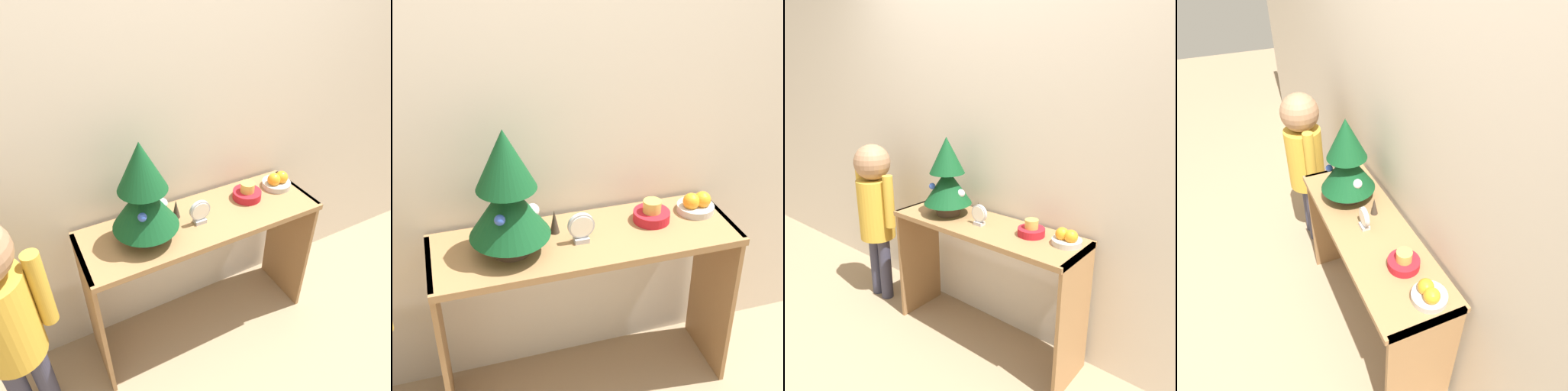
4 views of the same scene
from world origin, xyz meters
The scene contains 7 objects.
back_wall centered at (0.00, 0.44, 1.25)m, with size 7.00×0.05×2.50m, color beige.
console_table centered at (0.00, 0.20, 0.60)m, with size 1.21×0.39×0.79m.
mini_tree centered at (-0.29, 0.19, 1.03)m, with size 0.30×0.30×0.49m.
fruit_bowl centered at (0.50, 0.25, 0.82)m, with size 0.16×0.16×0.09m.
singing_bowl centered at (0.29, 0.24, 0.82)m, with size 0.15×0.15×0.09m.
desk_clock centered at (-0.03, 0.17, 0.85)m, with size 0.10×0.04×0.12m.
figurine centered at (-0.11, 0.26, 0.84)m, with size 0.04×0.04×0.10m.
Camera 2 is at (-0.50, -1.49, 1.97)m, focal length 50.00 mm.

